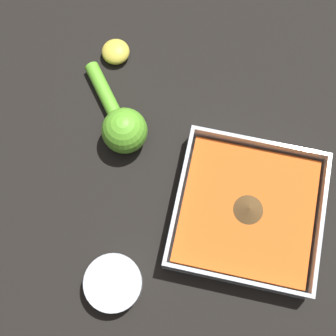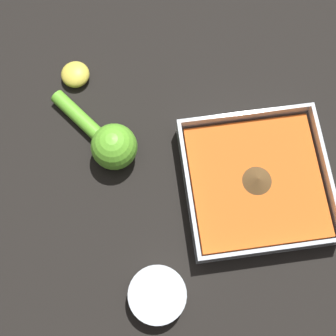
{
  "view_description": "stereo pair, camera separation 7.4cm",
  "coord_description": "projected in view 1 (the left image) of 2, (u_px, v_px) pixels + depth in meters",
  "views": [
    {
      "loc": [
        0.17,
        -0.07,
        0.74
      ],
      "look_at": [
        -0.04,
        -0.12,
        0.02
      ],
      "focal_mm": 50.0,
      "sensor_mm": 36.0,
      "label": 1
    },
    {
      "loc": [
        0.18,
        -0.15,
        0.74
      ],
      "look_at": [
        -0.04,
        -0.12,
        0.02
      ],
      "focal_mm": 50.0,
      "sensor_mm": 36.0,
      "label": 2
    }
  ],
  "objects": [
    {
      "name": "ground_plane",
      "position": [
        236.0,
        209.0,
        0.75
      ],
      "size": [
        4.0,
        4.0,
        0.0
      ],
      "primitive_type": "plane",
      "color": "black"
    },
    {
      "name": "square_dish",
      "position": [
        247.0,
        211.0,
        0.73
      ],
      "size": [
        0.22,
        0.22,
        0.05
      ],
      "color": "silver",
      "rests_on": "ground_plane"
    },
    {
      "name": "lemon_half",
      "position": [
        116.0,
        52.0,
        0.82
      ],
      "size": [
        0.05,
        0.05,
        0.03
      ],
      "color": "#EFDB4C",
      "rests_on": "ground_plane"
    },
    {
      "name": "lemon_squeezer",
      "position": [
        122.0,
        125.0,
        0.75
      ],
      "size": [
        0.16,
        0.14,
        0.07
      ],
      "rotation": [
        0.0,
        0.0,
        0.67
      ],
      "color": "#6BC633",
      "rests_on": "ground_plane"
    },
    {
      "name": "spice_bowl",
      "position": [
        114.0,
        283.0,
        0.7
      ],
      "size": [
        0.09,
        0.09,
        0.04
      ],
      "color": "silver",
      "rests_on": "ground_plane"
    }
  ]
}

